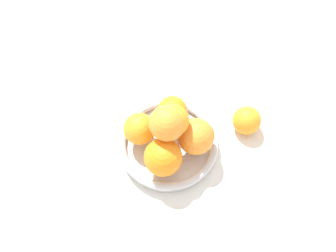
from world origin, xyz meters
TOP-DOWN VIEW (x-y plane):
  - ground_plane at (0.00, 0.00)m, footprint 4.00×4.00m
  - fruit_bowl at (0.00, 0.00)m, footprint 0.24×0.24m
  - orange_pile at (0.01, 0.00)m, footprint 0.20×0.21m
  - stray_orange at (-0.09, 0.18)m, footprint 0.07×0.07m

SIDE VIEW (x-z plane):
  - ground_plane at x=0.00m, z-range 0.00..0.00m
  - fruit_bowl at x=0.00m, z-range 0.00..0.04m
  - stray_orange at x=-0.09m, z-range 0.00..0.07m
  - orange_pile at x=0.01m, z-range 0.02..0.17m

